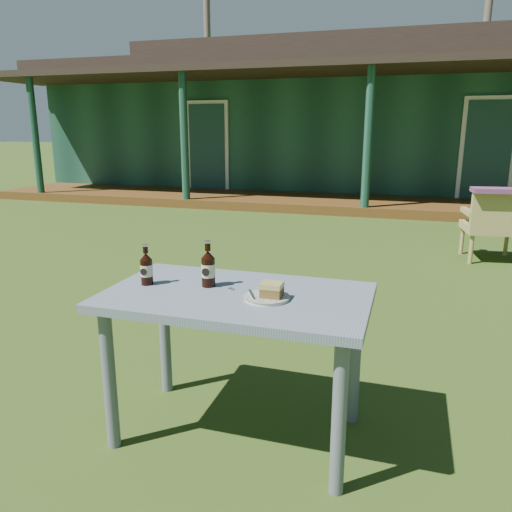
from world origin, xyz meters
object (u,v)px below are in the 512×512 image
(plate, at_px, (267,297))
(cake_slice, at_px, (272,289))
(cola_bottle_near, at_px, (208,268))
(cola_bottle_far, at_px, (146,268))
(cafe_table, at_px, (237,314))
(armchair_left, at_px, (494,222))

(plate, xyz_separation_m, cake_slice, (0.02, 0.00, 0.04))
(cake_slice, relative_size, cola_bottle_near, 0.42)
(cake_slice, bearing_deg, cola_bottle_far, 177.17)
(plate, distance_m, cake_slice, 0.04)
(cafe_table, bearing_deg, plate, -13.38)
(cake_slice, height_order, cola_bottle_near, cola_bottle_near)
(cake_slice, distance_m, cola_bottle_far, 0.63)
(cafe_table, distance_m, cake_slice, 0.23)
(armchair_left, bearing_deg, cake_slice, -110.24)
(armchair_left, bearing_deg, cola_bottle_near, -114.95)
(cola_bottle_near, height_order, cola_bottle_far, cola_bottle_near)
(cafe_table, distance_m, plate, 0.19)
(cafe_table, height_order, armchair_left, armchair_left)
(cake_slice, bearing_deg, cafe_table, 168.90)
(plate, height_order, cola_bottle_near, cola_bottle_near)
(cafe_table, bearing_deg, cola_bottle_near, 160.41)
(cafe_table, xyz_separation_m, cola_bottle_far, (-0.45, -0.00, 0.18))
(cafe_table, distance_m, cola_bottle_near, 0.25)
(cake_slice, height_order, cola_bottle_far, cola_bottle_far)
(cafe_table, xyz_separation_m, cola_bottle_near, (-0.16, 0.06, 0.19))
(cola_bottle_near, distance_m, cola_bottle_far, 0.30)
(cola_bottle_near, bearing_deg, cake_slice, -15.23)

